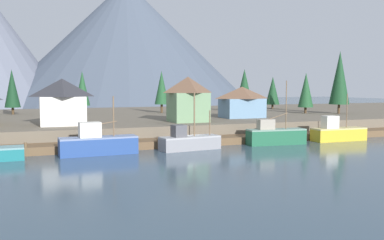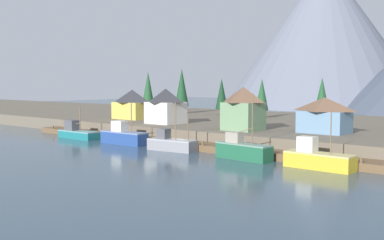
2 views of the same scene
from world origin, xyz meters
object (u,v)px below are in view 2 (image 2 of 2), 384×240
Objects in this scene: fishing_boat_yellow at (318,159)px; house_blue at (324,115)px; conifer_near_left at (322,96)px; conifer_mid_left at (148,89)px; fishing_boat_teal at (77,133)px; house_green at (243,108)px; conifer_far_left at (262,95)px; house_yellow at (132,104)px; conifer_centre at (222,94)px; fishing_boat_grey at (171,144)px; conifer_far_right at (182,87)px; fishing_boat_green at (243,150)px; fishing_boat_blue at (123,136)px; house_white at (166,106)px.

fishing_boat_yellow is 18.66m from house_blue.
conifer_near_left is 46.18m from conifer_mid_left.
fishing_boat_teal is 35.78m from conifer_mid_left.
conifer_far_left is at bearing 117.19° from house_green.
fishing_boat_yellow is 39.51m from conifer_near_left.
house_yellow is 24.80m from conifer_centre.
fishing_boat_grey is 52.59m from conifer_far_right.
conifer_near_left is at bearing -5.23° from conifer_far_right.
fishing_boat_grey reaches higher than fishing_boat_yellow.
conifer_near_left is 0.83× the size of conifer_mid_left.
conifer_near_left is at bearing 116.67° from fishing_boat_yellow.
fishing_boat_green is 17.62m from house_blue.
house_blue is at bearing -40.25° from conifer_far_left.
conifer_far_left reaches higher than fishing_boat_teal.
fishing_boat_teal is 44.63m from house_blue.
fishing_boat_yellow is at bearing -33.91° from conifer_far_right.
fishing_boat_blue is 1.13× the size of fishing_boat_grey.
conifer_far_right is at bearing -170.28° from conifer_centre.
house_blue is (12.07, 4.63, -0.81)m from house_green.
conifer_mid_left is (-52.01, 31.77, 7.53)m from fishing_boat_green.
fishing_boat_teal is at bearing -76.45° from conifer_far_right.
fishing_boat_blue is 35.38m from fishing_boat_yellow.
fishing_boat_teal is at bearing -157.24° from house_green.
fishing_boat_teal is 1.20× the size of house_blue.
house_white is at bearing 162.12° from fishing_boat_yellow.
house_blue is 33.58m from conifer_far_left.
fishing_boat_blue is 45.68m from conifer_far_right.
conifer_far_right is at bearing 145.08° from house_green.
conifer_far_right is (-22.47, 38.98, 7.91)m from fishing_boat_blue.
fishing_boat_green is 1.25× the size of house_green.
conifer_far_right is at bearing 117.68° from fishing_boat_blue.
house_green is at bearing -62.81° from conifer_far_left.
conifer_mid_left is (-46.04, -3.48, 0.96)m from conifer_near_left.
house_yellow is at bearing 165.12° from house_white.
fishing_boat_grey is 47.44m from conifer_centre.
fishing_boat_green is at bearing -54.95° from house_green.
house_yellow is 0.92× the size of conifer_centre.
fishing_boat_blue is at bearing -45.09° from house_yellow.
conifer_far_right is at bearing 102.01° from fishing_boat_teal.
house_yellow is at bearing 163.18° from fishing_boat_yellow.
conifer_far_right reaches higher than conifer_near_left.
fishing_boat_blue is 24.52m from fishing_boat_green.
fishing_boat_yellow is at bearing -41.43° from conifer_centre.
conifer_centre reaches higher than conifer_near_left.
conifer_mid_left is 0.93× the size of conifer_far_right.
fishing_boat_green is 1.17× the size of house_blue.
house_yellow is at bearing 162.86° from fishing_boat_green.
fishing_boat_yellow is 23.34m from house_green.
conifer_far_right is at bearing 127.06° from house_white.
conifer_mid_left is at bearing 133.51° from fishing_boat_grey.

